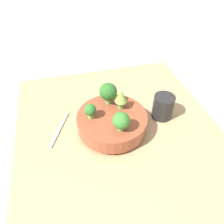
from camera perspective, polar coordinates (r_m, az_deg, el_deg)
name	(u,v)px	position (r m, az deg, el deg)	size (l,w,h in m)	color
ground_plane	(119,138)	(0.88, 1.97, -6.86)	(6.00, 6.00, 0.00)	silver
table	(120,135)	(0.87, 2.00, -6.13)	(0.92, 0.79, 0.03)	tan
bowl	(112,122)	(0.84, 0.00, -2.55)	(0.27, 0.27, 0.07)	brown
romanesco_piece_far	(121,97)	(0.82, 2.38, 3.97)	(0.05, 0.05, 0.08)	#6BA34C
broccoli_floret_front	(90,110)	(0.79, -5.72, 0.43)	(0.04, 0.04, 0.06)	#7AB256
broccoli_floret_left	(108,92)	(0.84, -1.00, 5.25)	(0.07, 0.07, 0.09)	#7AB256
broccoli_floret_right	(121,121)	(0.74, 2.40, -2.33)	(0.06, 0.06, 0.07)	#6BA34C
cup	(163,107)	(0.91, 13.18, 1.36)	(0.08, 0.08, 0.10)	black
fork	(59,129)	(0.88, -13.56, -4.43)	(0.17, 0.09, 0.01)	#B2B2B7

